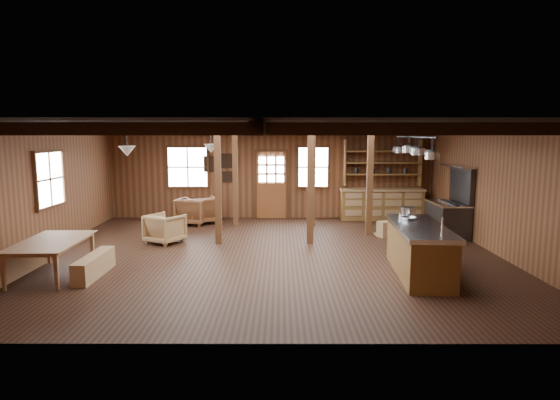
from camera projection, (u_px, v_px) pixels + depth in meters
The scene contains 22 objects.
room at pixel (267, 191), 10.12m from camera, with size 10.04×9.04×2.84m.
ceiling_joists at pixel (267, 131), 10.12m from camera, with size 9.80×8.82×0.18m.
timber_posts at pixel (289, 181), 12.18m from camera, with size 3.95×2.35×2.80m.
back_door at pixel (271, 190), 14.60m from camera, with size 1.02×0.08×2.15m.
window_back_left at pixel (188, 167), 14.52m from camera, with size 1.32×0.06×1.32m.
window_back_right at pixel (313, 167), 14.51m from camera, with size 1.02×0.06×1.32m.
window_left at pixel (49, 179), 10.60m from camera, with size 0.14×1.24×1.32m.
notice_boards at pixel (223, 166), 14.50m from camera, with size 1.08×0.03×0.90m.
back_counter at pixel (381, 200), 14.39m from camera, with size 2.55×0.60×2.45m.
pendant_lamps at pixel (173, 150), 11.00m from camera, with size 1.86×2.36×0.66m.
pot_rack at pixel (414, 150), 10.19m from camera, with size 0.39×3.00×0.44m.
kitchen_island at pixel (419, 250), 8.70m from camera, with size 1.05×2.55×1.20m.
step_stool at pixel (386, 229), 11.98m from camera, with size 0.45×0.32×0.40m, color #9A7846.
commercial_range at pixel (450, 213), 12.03m from camera, with size 0.78×1.48×1.83m.
dining_table at pixel (54, 258), 8.64m from camera, with size 1.90×1.06×0.67m, color #956544.
bench_wall at pixel (14, 263), 8.66m from camera, with size 0.32×1.71×0.47m, color #9A7846.
bench_aisle at pixel (94, 265), 8.66m from camera, with size 0.27×1.44×0.40m, color #9A7846.
armchair_a at pixel (202, 210), 13.82m from camera, with size 0.84×0.86×0.79m, color brown.
armchair_b at pixel (193, 211), 13.62m from camera, with size 0.83×0.86×0.78m, color brown.
armchair_c at pixel (165, 228), 11.28m from camera, with size 0.76×0.78×0.71m, color #987145.
counter_pot at pixel (408, 212), 9.55m from camera, with size 0.32×0.32×0.19m, color silver.
bowl at pixel (409, 219), 9.13m from camera, with size 0.28×0.28×0.07m, color silver.
Camera 1 is at (0.30, -10.05, 2.60)m, focal length 30.00 mm.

